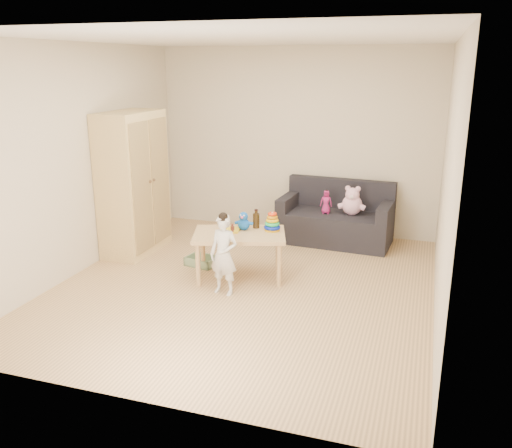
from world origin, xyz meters
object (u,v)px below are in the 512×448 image
(toddler, at_px, (224,256))
(sofa, at_px, (335,227))
(play_table, at_px, (240,255))
(wardrobe, at_px, (133,183))

(toddler, bearing_deg, sofa, 77.35)
(sofa, relative_size, play_table, 1.46)
(wardrobe, distance_m, sofa, 2.75)
(wardrobe, height_order, play_table, wardrobe)
(wardrobe, distance_m, play_table, 1.79)
(sofa, bearing_deg, wardrobe, -150.83)
(wardrobe, bearing_deg, play_table, -16.67)
(sofa, bearing_deg, toddler, -107.40)
(sofa, relative_size, toddler, 1.76)
(sofa, distance_m, toddler, 2.24)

